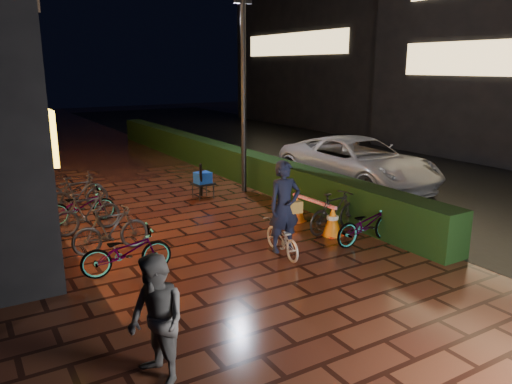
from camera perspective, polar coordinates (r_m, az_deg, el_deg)
ground at (r=9.83m, az=0.40°, el=-8.05°), size 80.00×80.00×0.00m
asphalt_road at (r=19.12m, az=15.72°, el=2.47°), size 11.00×60.00×0.01m
hedge at (r=17.98m, az=-4.01°, el=3.86°), size 0.70×20.00×1.00m
bystander_person at (r=6.18m, az=-11.30°, el=-14.25°), size 0.74×0.88×1.62m
van at (r=16.04m, az=11.56°, el=3.35°), size 2.76×5.64×1.54m
far_buildings at (r=28.15m, az=21.66°, el=18.89°), size 9.08×31.00×14.00m
lamp_post_hedge at (r=14.84m, az=-1.45°, el=12.17°), size 0.55×0.15×5.80m
lamp_post_sf at (r=14.24m, az=-23.60°, el=9.97°), size 0.52×0.16×5.37m
cyclist at (r=9.94m, az=3.13°, el=-3.35°), size 0.73×1.41×1.96m
traffic_barrier at (r=11.81m, az=6.60°, el=-2.49°), size 0.51×1.74×0.70m
cart_assembly at (r=14.37m, az=-6.11°, el=1.46°), size 0.64×0.67×1.11m
parked_bikes_storefront at (r=12.22m, az=-18.42°, el=-2.06°), size 1.92×6.22×0.96m
parked_bikes_hedge at (r=11.23m, az=10.84°, el=-2.97°), size 1.74×1.58×0.96m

